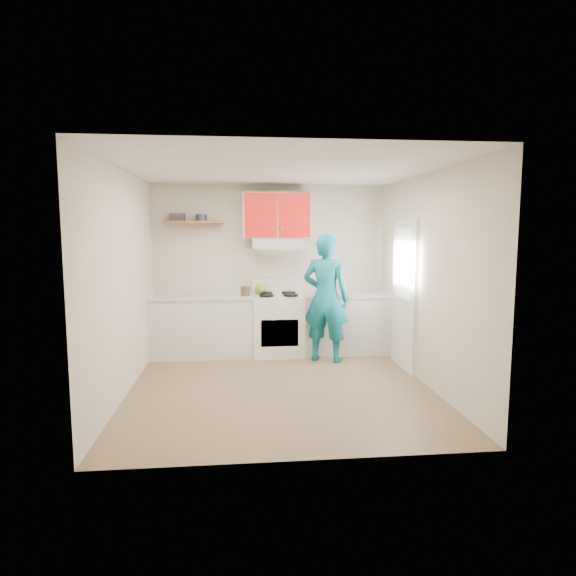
{
  "coord_description": "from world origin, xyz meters",
  "views": [
    {
      "loc": [
        -0.49,
        -5.68,
        1.9
      ],
      "look_at": [
        0.15,
        0.55,
        1.15
      ],
      "focal_mm": 30.19,
      "sensor_mm": 36.0,
      "label": 1
    }
  ],
  "objects": [
    {
      "name": "stove",
      "position": [
        0.1,
        1.57,
        0.46
      ],
      "size": [
        0.76,
        0.65,
        0.92
      ],
      "primitive_type": "cube",
      "color": "white",
      "rests_on": "floor"
    },
    {
      "name": "books",
      "position": [
        -1.39,
        1.77,
        2.09
      ],
      "size": [
        0.22,
        0.17,
        0.11
      ],
      "primitive_type": "cube",
      "rotation": [
        0.0,
        0.0,
        -0.06
      ],
      "color": "#3D363B",
      "rests_on": "shelf"
    },
    {
      "name": "crock",
      "position": [
        -0.39,
        1.52,
        0.98
      ],
      "size": [
        0.18,
        0.18,
        0.16
      ],
      "primitive_type": "cylinder",
      "rotation": [
        0.0,
        0.0,
        0.36
      ],
      "color": "#4A3620",
      "rests_on": "counter_left"
    },
    {
      "name": "cutting_board",
      "position": [
        0.85,
        1.5,
        0.91
      ],
      "size": [
        0.33,
        0.28,
        0.02
      ],
      "primitive_type": "cube",
      "rotation": [
        0.0,
        0.0,
        0.29
      ],
      "color": "olive",
      "rests_on": "counter_right"
    },
    {
      "name": "upper_cabinets",
      "position": [
        0.1,
        1.73,
        2.12
      ],
      "size": [
        1.02,
        0.33,
        0.7
      ],
      "primitive_type": "cube",
      "color": "red",
      "rests_on": "back_wall"
    },
    {
      "name": "front_wall",
      "position": [
        0.0,
        -1.9,
        1.3
      ],
      "size": [
        3.6,
        0.04,
        2.6
      ],
      "primitive_type": "cube",
      "color": "beige",
      "rests_on": "floor"
    },
    {
      "name": "ceiling",
      "position": [
        0.0,
        0.0,
        2.6
      ],
      "size": [
        3.6,
        3.8,
        0.04
      ],
      "primitive_type": "cube",
      "color": "white",
      "rests_on": "floor"
    },
    {
      "name": "person",
      "position": [
        0.76,
        1.14,
        0.93
      ],
      "size": [
        0.8,
        0.68,
        1.86
      ],
      "primitive_type": "imported",
      "rotation": [
        0.0,
        0.0,
        2.72
      ],
      "color": "#0E6C7F",
      "rests_on": "floor"
    },
    {
      "name": "kettle",
      "position": [
        -0.16,
        1.71,
        1.0
      ],
      "size": [
        0.22,
        0.22,
        0.15
      ],
      "primitive_type": "ellipsoid",
      "rotation": [
        0.0,
        0.0,
        -0.28
      ],
      "color": "olive",
      "rests_on": "stove"
    },
    {
      "name": "range_hood",
      "position": [
        0.1,
        1.68,
        1.7
      ],
      "size": [
        0.76,
        0.44,
        0.15
      ],
      "primitive_type": "cube",
      "color": "silver",
      "rests_on": "back_wall"
    },
    {
      "name": "left_wall",
      "position": [
        -1.8,
        0.0,
        1.3
      ],
      "size": [
        0.04,
        3.8,
        2.6
      ],
      "primitive_type": "cube",
      "color": "beige",
      "rests_on": "floor"
    },
    {
      "name": "shelf",
      "position": [
        -1.15,
        1.75,
        2.02
      ],
      "size": [
        0.9,
        0.3,
        0.04
      ],
      "primitive_type": "cube",
      "color": "brown",
      "rests_on": "back_wall"
    },
    {
      "name": "back_wall",
      "position": [
        0.0,
        1.9,
        1.3
      ],
      "size": [
        3.6,
        0.04,
        2.6
      ],
      "primitive_type": "cube",
      "color": "beige",
      "rests_on": "floor"
    },
    {
      "name": "silicone_mat",
      "position": [
        1.6,
        1.59,
        0.9
      ],
      "size": [
        0.34,
        0.3,
        0.01
      ],
      "primitive_type": "cube",
      "rotation": [
        0.0,
        0.0,
        0.17
      ],
      "color": "red",
      "rests_on": "counter_right"
    },
    {
      "name": "floor",
      "position": [
        0.0,
        0.0,
        0.0
      ],
      "size": [
        3.8,
        3.8,
        0.0
      ],
      "primitive_type": "plane",
      "color": "brown",
      "rests_on": "ground"
    },
    {
      "name": "counter_right",
      "position": [
        1.14,
        1.6,
        0.45
      ],
      "size": [
        1.32,
        0.6,
        0.9
      ],
      "primitive_type": "cube",
      "color": "silver",
      "rests_on": "floor"
    },
    {
      "name": "counter_left",
      "position": [
        -1.04,
        1.6,
        0.45
      ],
      "size": [
        1.52,
        0.6,
        0.9
      ],
      "primitive_type": "cube",
      "color": "silver",
      "rests_on": "floor"
    },
    {
      "name": "door_glass",
      "position": [
        1.75,
        0.7,
        1.45
      ],
      "size": [
        0.01,
        0.55,
        0.95
      ],
      "primitive_type": "cube",
      "color": "white",
      "rests_on": "door"
    },
    {
      "name": "door",
      "position": [
        1.78,
        0.7,
        1.02
      ],
      "size": [
        0.05,
        0.85,
        2.05
      ],
      "primitive_type": "cube",
      "color": "white",
      "rests_on": "floor"
    },
    {
      "name": "tin",
      "position": [
        -1.04,
        1.78,
        2.09
      ],
      "size": [
        0.21,
        0.21,
        0.1
      ],
      "primitive_type": "cylinder",
      "rotation": [
        0.0,
        0.0,
        -0.39
      ],
      "color": "#333D4C",
      "rests_on": "shelf"
    },
    {
      "name": "right_wall",
      "position": [
        1.8,
        0.0,
        1.3
      ],
      "size": [
        0.04,
        3.8,
        2.6
      ],
      "primitive_type": "cube",
      "color": "beige",
      "rests_on": "floor"
    }
  ]
}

